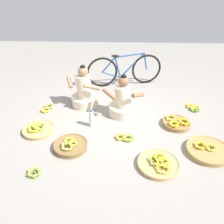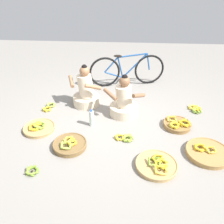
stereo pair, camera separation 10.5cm
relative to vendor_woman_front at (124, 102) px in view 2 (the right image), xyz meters
The scene contains 14 objects.
ground_plane 0.43m from the vendor_woman_front, 121.60° to the right, with size 10.00×10.00×0.00m, color gray.
vendor_woman_front is the anchor object (origin of this frame).
vendor_woman_behind 0.81m from the vendor_woman_front, 157.48° to the left, with size 0.68×0.54×0.83m.
bicycle_leaning 1.26m from the vendor_woman_front, 88.36° to the left, with size 1.67×0.42×0.73m.
banana_basket_mid_right 1.28m from the vendor_woman_front, 128.71° to the right, with size 0.52×0.52×0.16m.
banana_basket_back_center 1.01m from the vendor_woman_front, 20.27° to the right, with size 0.48×0.48×0.16m.
banana_basket_back_left 1.54m from the vendor_woman_front, 157.31° to the right, with size 0.53×0.53×0.14m.
banana_basket_near_vendor 1.42m from the vendor_woman_front, 69.55° to the right, with size 0.58×0.58×0.14m.
banana_basket_mid_left 1.63m from the vendor_woman_front, 38.95° to the right, with size 0.64×0.64×0.14m.
loose_bananas_front_left 1.95m from the vendor_woman_front, 127.69° to the right, with size 0.21×0.21×0.09m.
loose_bananas_back_right 1.47m from the vendor_woman_front, behind, with size 0.23×0.35×0.09m.
loose_bananas_front_right 0.78m from the vendor_woman_front, 85.86° to the right, with size 0.32×0.21×0.08m.
loose_bananas_front_center 1.41m from the vendor_woman_front, ahead, with size 0.27×0.34×0.09m.
water_bottle 0.68m from the vendor_woman_front, 143.36° to the right, with size 0.08×0.08×0.31m.
Camera 2 is at (0.22, -3.35, 2.37)m, focal length 37.29 mm.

